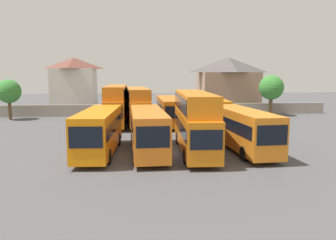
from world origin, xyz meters
name	(u,v)px	position (x,y,z in m)	size (l,w,h in m)	color
ground	(157,122)	(0.00, 18.00, 0.00)	(140.00, 140.00, 0.00)	#4C4C4F
depot_boundary_wall	(154,110)	(0.00, 25.21, 0.90)	(56.00, 0.50, 1.80)	gray
bus_1	(99,129)	(-5.84, 0.26, 2.02)	(3.13, 10.41, 3.55)	orange
bus_2	(148,129)	(-1.94, 0.02, 2.02)	(2.86, 10.48, 3.55)	orange
bus_3	(195,119)	(1.94, 0.17, 2.78)	(2.96, 11.59, 4.94)	orange
bus_4	(243,127)	(6.08, 0.33, 1.98)	(3.09, 10.87, 3.47)	orange
bus_5	(116,103)	(-5.36, 15.69, 2.82)	(2.57, 11.84, 5.01)	orange
bus_6	(138,104)	(-2.67, 15.50, 2.66)	(3.19, 11.17, 4.71)	orange
bus_7	(170,109)	(1.42, 15.38, 1.96)	(2.75, 11.78, 3.43)	orange
bus_8	(213,110)	(6.99, 14.80, 1.94)	(3.27, 11.66, 3.39)	orange
house_terrace_left	(75,84)	(-13.88, 34.60, 4.80)	(7.57, 8.06, 9.44)	silver
house_terrace_centre	(228,83)	(14.61, 34.96, 4.91)	(11.12, 7.98, 9.62)	#9E7A60
tree_left_of_lot	(271,88)	(18.16, 23.21, 4.37)	(3.82, 3.82, 6.33)	brown
tree_behind_wall	(9,91)	(-20.80, 22.21, 4.03)	(3.38, 3.38, 5.76)	brown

